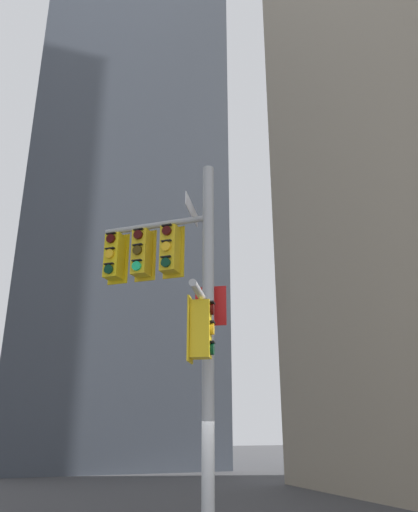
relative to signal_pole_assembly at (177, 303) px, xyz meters
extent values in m
cube|color=#4C5460|center=(2.79, 26.42, 14.94)|extent=(13.41, 13.41, 39.32)
cylinder|color=#9EA0A3|center=(0.54, -0.29, -0.87)|extent=(0.23, 0.23, 7.69)
cylinder|color=#9EA0A3|center=(-0.38, 0.49, 1.81)|extent=(1.93, 1.67, 0.13)
cylinder|color=#9EA0A3|center=(0.12, -1.07, -0.10)|extent=(0.96, 1.61, 0.13)
cube|color=gold|center=(0.02, 0.40, 1.21)|extent=(0.38, 0.33, 1.14)
cube|color=gold|center=(-0.11, 0.26, 1.21)|extent=(0.48, 0.48, 1.00)
cylinder|color=#360605|center=(-0.24, 0.11, 1.56)|extent=(0.19, 0.18, 0.20)
cube|color=black|center=(-0.24, 0.10, 1.68)|extent=(0.21, 0.20, 0.02)
cylinder|color=yellow|center=(-0.24, 0.11, 1.21)|extent=(0.19, 0.18, 0.20)
cube|color=black|center=(-0.24, 0.10, 1.33)|extent=(0.21, 0.20, 0.02)
cylinder|color=#06311C|center=(-0.24, 0.11, 0.86)|extent=(0.19, 0.18, 0.20)
cube|color=black|center=(-0.24, 0.10, 0.98)|extent=(0.21, 0.20, 0.02)
cube|color=gold|center=(-0.49, 0.84, 1.21)|extent=(0.38, 0.33, 1.14)
cube|color=gold|center=(-0.61, 0.69, 1.21)|extent=(0.48, 0.48, 1.00)
cylinder|color=#360605|center=(-0.74, 0.54, 1.56)|extent=(0.19, 0.18, 0.20)
cube|color=black|center=(-0.75, 0.53, 1.68)|extent=(0.21, 0.20, 0.02)
cylinder|color=#3C2C06|center=(-0.74, 0.54, 1.21)|extent=(0.19, 0.18, 0.20)
cube|color=black|center=(-0.75, 0.53, 1.33)|extent=(0.21, 0.20, 0.02)
cylinder|color=#19C672|center=(-0.74, 0.54, 0.86)|extent=(0.19, 0.18, 0.20)
cube|color=black|center=(-0.75, 0.53, 0.98)|extent=(0.21, 0.20, 0.02)
cube|color=yellow|center=(-1.00, 1.27, 1.21)|extent=(0.38, 0.33, 1.14)
cube|color=yellow|center=(-1.12, 1.12, 1.21)|extent=(0.48, 0.48, 1.00)
cylinder|color=#360605|center=(-1.25, 0.97, 1.56)|extent=(0.19, 0.18, 0.20)
cube|color=black|center=(-1.26, 0.97, 1.68)|extent=(0.21, 0.20, 0.02)
cylinder|color=yellow|center=(-1.25, 0.97, 1.21)|extent=(0.19, 0.18, 0.20)
cube|color=black|center=(-1.26, 0.97, 1.33)|extent=(0.21, 0.20, 0.02)
cylinder|color=#06311C|center=(-1.25, 0.97, 0.86)|extent=(0.19, 0.18, 0.20)
cube|color=black|center=(-1.26, 0.97, 0.98)|extent=(0.21, 0.20, 0.02)
cube|color=gold|center=(-0.05, -0.98, -0.70)|extent=(0.26, 0.44, 1.14)
cube|color=gold|center=(0.12, -1.07, -0.70)|extent=(0.46, 0.46, 1.00)
cylinder|color=#360605|center=(0.29, -1.16, -0.35)|extent=(0.15, 0.20, 0.20)
cube|color=black|center=(0.30, -1.17, -0.23)|extent=(0.17, 0.23, 0.02)
cylinder|color=yellow|center=(0.29, -1.16, -0.70)|extent=(0.15, 0.20, 0.20)
cube|color=black|center=(0.30, -1.17, -0.58)|extent=(0.17, 0.23, 0.02)
cylinder|color=#06311C|center=(0.29, -1.16, -1.05)|extent=(0.15, 0.20, 0.20)
cube|color=black|center=(0.30, -1.17, -0.93)|extent=(0.17, 0.23, 0.02)
cube|color=white|center=(0.24, -0.12, 2.01)|extent=(0.63, 1.08, 0.28)
cube|color=#19479E|center=(0.24, -0.12, 2.01)|extent=(0.60, 1.04, 0.24)
cube|color=red|center=(0.66, -0.11, -0.03)|extent=(0.54, 0.37, 0.80)
cube|color=white|center=(0.66, -0.11, -0.03)|extent=(0.51, 0.34, 0.76)
camera|label=1|loc=(-2.73, -9.13, -2.33)|focal=34.60mm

